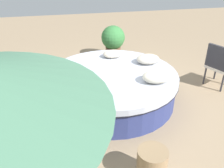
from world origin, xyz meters
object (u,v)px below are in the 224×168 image
(round_bed, at_px, (112,86))
(throw_pillow_1, at_px, (148,59))
(throw_pillow_2, at_px, (113,54))
(throw_pillow_0, at_px, (157,76))
(side_table, at_px, (152,165))
(planter, at_px, (113,40))
(patio_chair, at_px, (219,64))

(round_bed, bearing_deg, throw_pillow_1, 21.41)
(throw_pillow_2, bearing_deg, throw_pillow_1, -34.96)
(round_bed, distance_m, throw_pillow_0, 0.98)
(throw_pillow_0, xyz_separation_m, throw_pillow_1, (0.12, 0.84, -0.01))
(round_bed, relative_size, side_table, 5.29)
(planter, bearing_deg, patio_chair, -47.44)
(side_table, bearing_deg, throw_pillow_2, 88.63)
(throw_pillow_1, xyz_separation_m, throw_pillow_2, (-0.67, 0.47, -0.01))
(throw_pillow_1, height_order, planter, planter)
(planter, bearing_deg, throw_pillow_1, -78.66)
(throw_pillow_2, xyz_separation_m, planter, (0.30, 1.38, -0.15))
(round_bed, relative_size, throw_pillow_0, 4.77)
(throw_pillow_0, bearing_deg, throw_pillow_2, 112.98)
(throw_pillow_0, bearing_deg, round_bed, 145.37)
(round_bed, xyz_separation_m, side_table, (0.11, -2.07, -0.06))
(throw_pillow_2, distance_m, patio_chair, 2.34)
(side_table, bearing_deg, planter, 85.08)
(throw_pillow_1, bearing_deg, planter, 101.34)
(throw_pillow_1, distance_m, side_table, 2.55)
(throw_pillow_2, distance_m, side_table, 2.90)
(planter, height_order, side_table, planter)
(throw_pillow_1, distance_m, throw_pillow_2, 0.82)
(throw_pillow_0, distance_m, side_table, 1.74)
(throw_pillow_0, bearing_deg, planter, 95.43)
(patio_chair, bearing_deg, round_bed, -112.52)
(round_bed, height_order, throw_pillow_2, throw_pillow_2)
(throw_pillow_1, bearing_deg, side_table, -107.09)
(round_bed, distance_m, throw_pillow_2, 0.90)
(throw_pillow_0, height_order, side_table, throw_pillow_0)
(side_table, bearing_deg, patio_chair, 43.15)
(throw_pillow_1, xyz_separation_m, patio_chair, (1.56, -0.25, -0.14))
(patio_chair, xyz_separation_m, side_table, (-2.30, -2.15, -0.31))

